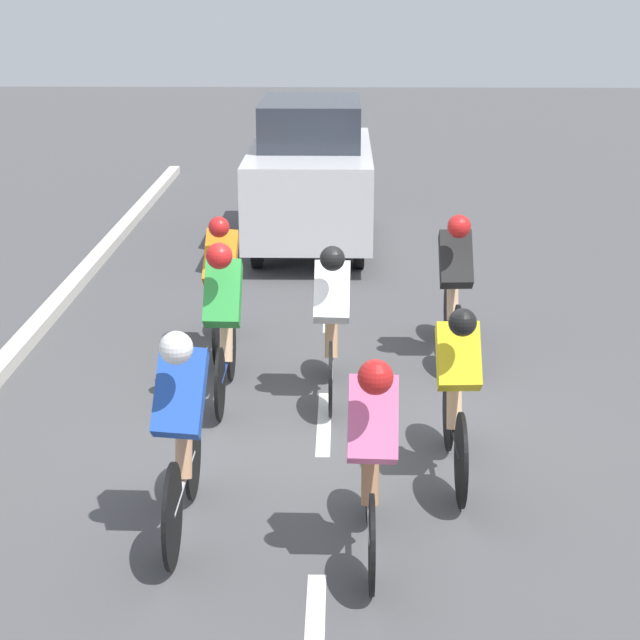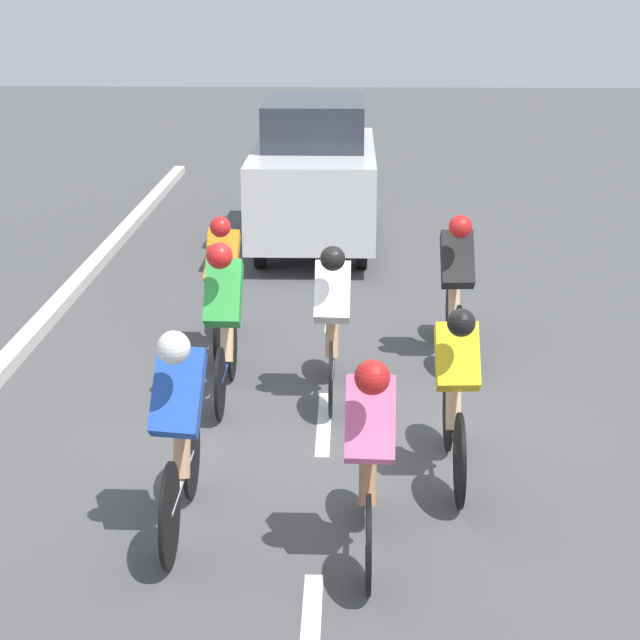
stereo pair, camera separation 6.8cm
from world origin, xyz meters
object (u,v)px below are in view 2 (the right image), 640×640
cyclist_orange (223,279)px  cyclist_blue (179,426)px  cyclist_green (224,315)px  cyclist_black (456,281)px  support_car (314,174)px  cyclist_white (332,317)px  cyclist_pink (369,450)px  cyclist_yellow (456,389)px

cyclist_orange → cyclist_blue: cyclist_blue is taller
cyclist_green → cyclist_black: cyclist_green is taller
support_car → cyclist_white: bearing=93.6°
cyclist_pink → cyclist_orange: size_ratio=1.00×
cyclist_green → cyclist_blue: cyclist_blue is taller
cyclist_blue → support_car: 8.50m
support_car → cyclist_pink: bearing=94.3°
cyclist_blue → support_car: size_ratio=0.44×
cyclist_white → support_car: (0.37, -5.91, 0.25)m
cyclist_white → cyclist_green: (0.97, 0.11, 0.04)m
cyclist_green → support_car: (-0.60, -6.01, 0.21)m
cyclist_white → cyclist_black: bearing=-137.3°
cyclist_pink → cyclist_black: bearing=-103.1°
cyclist_yellow → cyclist_black: (-0.26, -2.79, 0.06)m
cyclist_yellow → cyclist_black: size_ratio=0.99×
cyclist_green → cyclist_blue: size_ratio=0.96×
cyclist_green → cyclist_blue: 2.46m
cyclist_pink → support_car: support_car is taller
cyclist_white → cyclist_pink: bearing=95.9°
cyclist_blue → cyclist_pink: bearing=166.8°
cyclist_pink → support_car: (0.66, -8.78, 0.25)m
cyclist_white → cyclist_black: (-1.23, -1.13, 0.02)m
cyclist_orange → support_car: size_ratio=0.41×
cyclist_pink → cyclist_white: bearing=-84.1°
cyclist_pink → cyclist_black: (-0.93, -4.00, 0.02)m
cyclist_orange → support_car: 4.71m
cyclist_green → cyclist_black: bearing=-150.6°
cyclist_blue → cyclist_orange: bearing=-87.8°
support_car → cyclist_black: bearing=108.5°
cyclist_pink → cyclist_white: size_ratio=0.98×
cyclist_white → cyclist_yellow: 1.92m
cyclist_blue → cyclist_black: 4.32m
cyclist_pink → cyclist_green: size_ratio=0.97×
cyclist_yellow → cyclist_green: 2.49m
cyclist_pink → cyclist_orange: (1.44, -4.14, -0.02)m
cyclist_orange → cyclist_yellow: 3.61m
cyclist_orange → cyclist_green: cyclist_green is taller
cyclist_white → support_car: 5.92m
cyclist_yellow → support_car: (1.34, -7.57, 0.29)m
cyclist_black → support_car: 5.04m
cyclist_white → cyclist_blue: (1.00, 2.57, 0.03)m
cyclist_pink → cyclist_orange: cyclist_pink is taller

